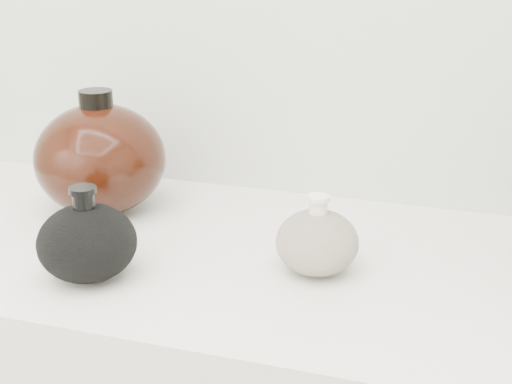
% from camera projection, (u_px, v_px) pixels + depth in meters
% --- Properties ---
extents(black_gourd_vase, '(0.14, 0.14, 0.12)m').
position_uv_depth(black_gourd_vase, '(87.00, 242.00, 0.89)').
color(black_gourd_vase, black).
rests_on(black_gourd_vase, display_counter).
extents(cream_gourd_vase, '(0.14, 0.14, 0.11)m').
position_uv_depth(cream_gourd_vase, '(317.00, 241.00, 0.91)').
color(cream_gourd_vase, beige).
rests_on(cream_gourd_vase, display_counter).
extents(left_round_pot, '(0.21, 0.21, 0.19)m').
position_uv_depth(left_round_pot, '(100.00, 159.00, 1.10)').
color(left_round_pot, black).
rests_on(left_round_pot, display_counter).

